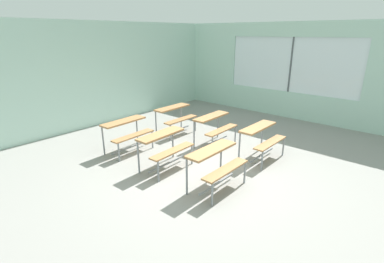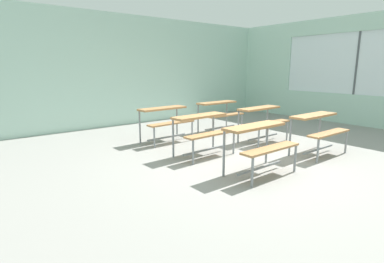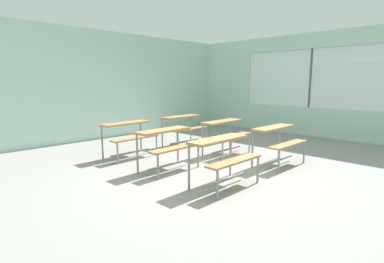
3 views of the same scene
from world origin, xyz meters
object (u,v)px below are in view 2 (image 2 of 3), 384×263
object	(u,v)px
desk_bench_r2c1	(220,109)
desk_bench_r0c1	(319,125)
desk_bench_r2c0	(166,116)
desk_bench_r0c0	(260,138)
desk_bench_r1c0	(203,125)
desk_bench_r1c1	(263,116)

from	to	relation	value
desk_bench_r2c1	desk_bench_r0c1	bearing A→B (deg)	-89.97
desk_bench_r2c0	desk_bench_r2c1	bearing A→B (deg)	-0.47
desk_bench_r2c0	desk_bench_r2c1	world-z (taller)	same
desk_bench_r0c0	desk_bench_r2c1	world-z (taller)	same
desk_bench_r0c1	desk_bench_r1c0	bearing A→B (deg)	143.93
desk_bench_r1c1	desk_bench_r2c0	size ratio (longest dim) A/B	0.99
desk_bench_r1c1	desk_bench_r2c0	world-z (taller)	same
desk_bench_r1c1	desk_bench_r2c0	distance (m)	2.11
desk_bench_r1c0	desk_bench_r2c0	xyz separation A→B (m)	(0.04, 1.31, 0.00)
desk_bench_r0c0	desk_bench_r1c0	distance (m)	1.27
desk_bench_r0c1	desk_bench_r2c1	size ratio (longest dim) A/B	1.00
desk_bench_r0c0	desk_bench_r1c1	xyz separation A→B (m)	(1.68, 1.29, 0.00)
desk_bench_r1c1	desk_bench_r1c0	bearing A→B (deg)	179.40
desk_bench_r2c0	desk_bench_r0c0	bearing A→B (deg)	-92.48
desk_bench_r0c1	desk_bench_r1c1	distance (m)	1.28
desk_bench_r0c0	desk_bench_r1c0	xyz separation A→B (m)	(-0.03, 1.27, 0.00)
desk_bench_r1c1	desk_bench_r2c0	xyz separation A→B (m)	(-1.67, 1.29, 0.00)
desk_bench_r0c0	desk_bench_r2c1	size ratio (longest dim) A/B	1.00
desk_bench_r0c0	desk_bench_r2c0	size ratio (longest dim) A/B	0.98
desk_bench_r0c0	desk_bench_r2c0	xyz separation A→B (m)	(0.01, 2.58, 0.00)
desk_bench_r1c0	desk_bench_r2c0	bearing A→B (deg)	86.19
desk_bench_r0c1	desk_bench_r1c1	xyz separation A→B (m)	(-0.00, 1.28, 0.00)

